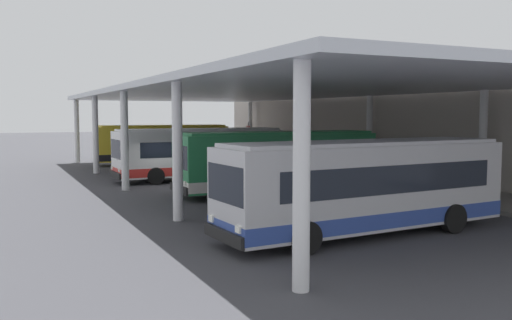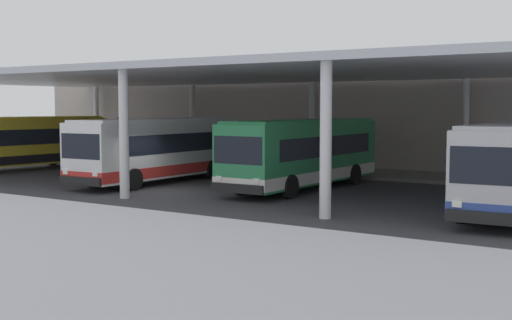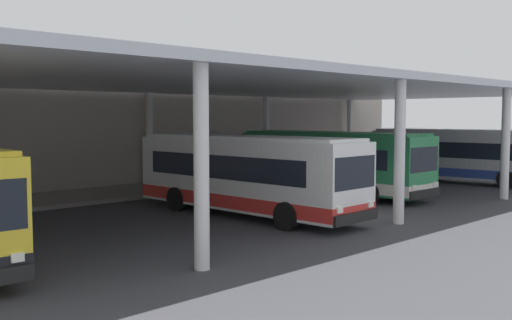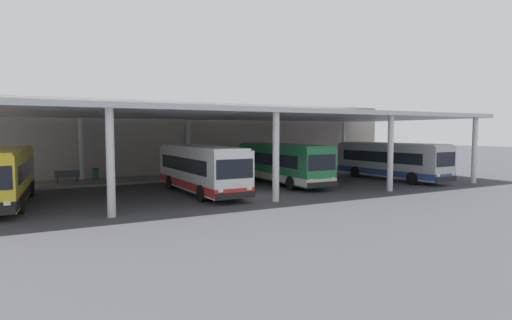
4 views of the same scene
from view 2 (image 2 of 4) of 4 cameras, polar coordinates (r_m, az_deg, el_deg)
The scene contains 10 objects.
ground_plane at distance 30.13m, azimuth -7.69°, elevation -2.68°, with size 200.00×200.00×0.00m, color #3D3D42.
platform_kerb at distance 39.69m, azimuth 3.51°, elevation -0.80°, with size 42.00×4.50×0.18m, color gray.
station_building_facade at distance 42.37m, azimuth 5.72°, elevation 4.12°, with size 48.00×1.60×6.98m, color #ADA399.
canopy_shelter at distance 34.28m, azimuth -1.69°, elevation 7.08°, with size 40.00×17.00×5.55m.
bus_nearest_bay at distance 42.86m, azimuth -18.93°, elevation 1.45°, with size 3.13×10.65×3.17m.
bus_second_bay at distance 33.86m, azimuth -8.23°, elevation 0.91°, with size 2.92×10.59×3.17m.
bus_middle_bay at distance 30.83m, azimuth 3.99°, elevation 0.60°, with size 2.75×10.54×3.17m.
bench_waiting at distance 45.78m, azimuth -7.87°, elevation 0.58°, with size 1.80×0.45×0.92m.
trash_bin at distance 44.69m, azimuth -5.58°, elevation 0.53°, with size 0.52×0.52×0.98m.
banner_sign at distance 47.09m, azimuth -11.31°, elevation 2.25°, with size 0.70×0.12×3.20m.
Camera 2 is at (19.65, -22.54, 3.73)m, focal length 47.37 mm.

